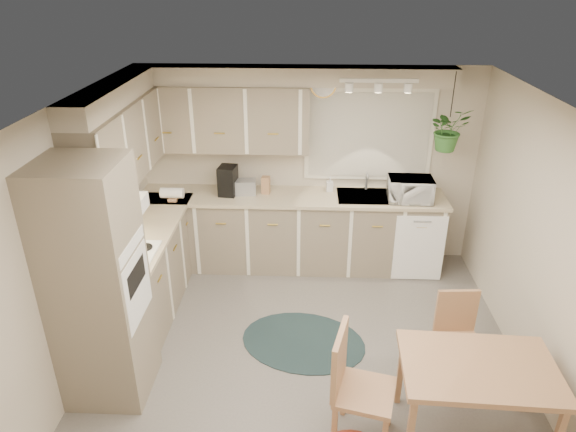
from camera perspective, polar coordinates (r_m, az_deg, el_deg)
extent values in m
plane|color=slate|center=(5.03, 1.91, -15.90)|extent=(4.20, 4.20, 0.00)
plane|color=silver|center=(3.89, 2.42, 11.70)|extent=(4.20, 4.20, 0.00)
cube|color=beige|center=(6.25, 2.29, 5.58)|extent=(4.00, 0.04, 2.40)
cube|color=beige|center=(4.77, -22.68, -3.11)|extent=(0.04, 4.20, 2.40)
cube|color=beige|center=(4.77, 26.96, -3.97)|extent=(0.04, 4.20, 2.40)
cube|color=gray|center=(5.73, -15.28, -5.67)|extent=(0.60, 1.85, 0.90)
cube|color=gray|center=(6.28, 0.33, -1.78)|extent=(3.60, 0.60, 0.90)
cube|color=beige|center=(5.50, -15.73, -1.47)|extent=(0.64, 1.89, 0.04)
cube|color=beige|center=(6.07, 0.34, 2.12)|extent=(3.64, 0.64, 0.04)
cube|color=gray|center=(4.42, -20.40, -7.30)|extent=(0.65, 0.65, 2.10)
cube|color=white|center=(4.31, -16.43, -7.56)|extent=(0.02, 0.56, 0.58)
cube|color=gray|center=(5.33, -17.88, 7.89)|extent=(0.35, 2.00, 0.75)
cube|color=gray|center=(5.98, -7.41, 10.74)|extent=(2.00, 0.35, 0.75)
cube|color=beige|center=(5.22, -18.86, 12.84)|extent=(0.30, 2.00, 0.20)
cube|color=beige|center=(5.82, 0.43, 15.34)|extent=(3.60, 0.30, 0.20)
cube|color=white|center=(5.01, -17.53, -4.19)|extent=(0.52, 0.58, 0.02)
cube|color=white|center=(4.82, -18.46, 0.53)|extent=(0.40, 0.60, 0.14)
cube|color=silver|center=(6.14, 8.98, 8.84)|extent=(1.40, 0.02, 1.00)
cube|color=white|center=(6.15, 8.97, 8.87)|extent=(1.50, 0.02, 1.10)
cube|color=#989BA0|center=(6.12, 8.79, 1.83)|extent=(0.70, 0.48, 0.10)
cube|color=white|center=(6.15, 14.35, -3.52)|extent=(0.58, 0.02, 0.83)
cube|color=white|center=(5.46, 10.08, 14.61)|extent=(0.80, 0.04, 0.04)
cylinder|color=#EDB753|center=(5.96, 3.94, 14.34)|extent=(0.30, 0.03, 0.30)
cube|color=#AE7B57|center=(4.40, 19.80, -18.84)|extent=(1.17, 0.80, 0.71)
cube|color=#AE7B57|center=(4.11, 8.56, -18.54)|extent=(0.55, 0.55, 0.97)
cube|color=#AE7B57|center=(4.83, 18.53, -13.11)|extent=(0.41, 0.41, 0.83)
ellipsoid|color=black|center=(5.25, 1.70, -13.77)|extent=(1.42, 1.19, 0.01)
imported|color=white|center=(6.02, 13.44, 3.16)|extent=(0.50, 0.29, 0.34)
imported|color=white|center=(6.19, 4.65, 3.15)|extent=(0.09, 0.18, 0.08)
imported|color=#336D2B|center=(5.90, 17.34, 8.70)|extent=(0.55, 0.58, 0.37)
cube|color=black|center=(6.07, -6.69, 3.94)|extent=(0.22, 0.26, 0.35)
cube|color=#989BA0|center=(6.10, -4.94, 3.24)|extent=(0.30, 0.19, 0.17)
cube|color=#AE7B57|center=(6.09, -2.48, 3.46)|extent=(0.10, 0.10, 0.21)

